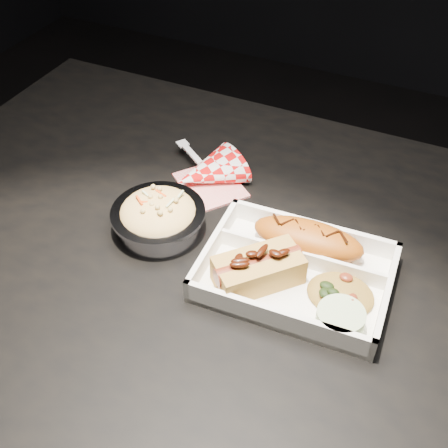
{
  "coord_description": "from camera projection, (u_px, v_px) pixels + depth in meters",
  "views": [
    {
      "loc": [
        0.21,
        -0.52,
        1.33
      ],
      "look_at": [
        -0.03,
        -0.01,
        0.81
      ],
      "focal_mm": 45.0,
      "sensor_mm": 36.0,
      "label": 1
    }
  ],
  "objects": [
    {
      "name": "dining_table",
      "position": [
        243.0,
        298.0,
        0.86
      ],
      "size": [
        1.2,
        0.8,
        0.75
      ],
      "color": "black",
      "rests_on": "ground"
    },
    {
      "name": "food_tray",
      "position": [
        295.0,
        275.0,
        0.76
      ],
      "size": [
        0.26,
        0.19,
        0.04
      ],
      "rotation": [
        0.0,
        0.0,
        0.05
      ],
      "color": "white",
      "rests_on": "dining_table"
    },
    {
      "name": "fried_pastry",
      "position": [
        308.0,
        238.0,
        0.79
      ],
      "size": [
        0.16,
        0.07,
        0.04
      ],
      "primitive_type": "ellipsoid",
      "rotation": [
        0.0,
        0.0,
        0.05
      ],
      "color": "#A14D10",
      "rests_on": "food_tray"
    },
    {
      "name": "hotdog",
      "position": [
        258.0,
        268.0,
        0.74
      ],
      "size": [
        0.12,
        0.12,
        0.06
      ],
      "rotation": [
        0.0,
        0.0,
        0.82
      ],
      "color": "#BA8C3F",
      "rests_on": "food_tray"
    },
    {
      "name": "fried_rice_mound",
      "position": [
        342.0,
        289.0,
        0.73
      ],
      "size": [
        0.09,
        0.08,
        0.03
      ],
      "primitive_type": "ellipsoid",
      "rotation": [
        0.0,
        0.0,
        0.05
      ],
      "color": "#A47B2F",
      "rests_on": "food_tray"
    },
    {
      "name": "cupcake_liner",
      "position": [
        340.0,
        320.0,
        0.69
      ],
      "size": [
        0.06,
        0.06,
        0.03
      ],
      "primitive_type": "cylinder",
      "color": "#B3C998",
      "rests_on": "food_tray"
    },
    {
      "name": "foil_coleslaw_cup",
      "position": [
        158.0,
        216.0,
        0.82
      ],
      "size": [
        0.14,
        0.14,
        0.06
      ],
      "color": "silver",
      "rests_on": "dining_table"
    },
    {
      "name": "napkin_fork",
      "position": [
        208.0,
        173.0,
        0.92
      ],
      "size": [
        0.17,
        0.15,
        0.1
      ],
      "rotation": [
        0.0,
        0.0,
        -0.61
      ],
      "color": "red",
      "rests_on": "dining_table"
    }
  ]
}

